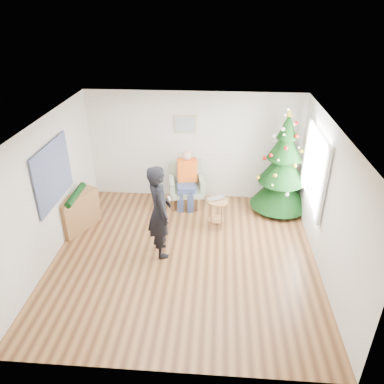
# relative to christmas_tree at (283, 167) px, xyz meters

# --- Properties ---
(floor) EXTENTS (5.00, 5.00, 0.00)m
(floor) POSITION_rel_christmas_tree_xyz_m (-2.02, -1.97, -1.07)
(floor) COLOR brown
(floor) RESTS_ON ground
(ceiling) EXTENTS (5.00, 5.00, 0.00)m
(ceiling) POSITION_rel_christmas_tree_xyz_m (-2.02, -1.97, 1.53)
(ceiling) COLOR white
(ceiling) RESTS_ON wall_back
(wall_back) EXTENTS (5.00, 0.00, 5.00)m
(wall_back) POSITION_rel_christmas_tree_xyz_m (-2.02, 0.53, 0.23)
(wall_back) COLOR silver
(wall_back) RESTS_ON floor
(wall_front) EXTENTS (5.00, 0.00, 5.00)m
(wall_front) POSITION_rel_christmas_tree_xyz_m (-2.02, -4.47, 0.23)
(wall_front) COLOR silver
(wall_front) RESTS_ON floor
(wall_left) EXTENTS (0.00, 5.00, 5.00)m
(wall_left) POSITION_rel_christmas_tree_xyz_m (-4.52, -1.97, 0.23)
(wall_left) COLOR silver
(wall_left) RESTS_ON floor
(wall_right) EXTENTS (0.00, 5.00, 5.00)m
(wall_right) POSITION_rel_christmas_tree_xyz_m (0.48, -1.97, 0.23)
(wall_right) COLOR silver
(wall_right) RESTS_ON floor
(window_panel) EXTENTS (0.04, 1.30, 1.40)m
(window_panel) POSITION_rel_christmas_tree_xyz_m (0.45, -0.97, 0.43)
(window_panel) COLOR white
(window_panel) RESTS_ON wall_right
(curtains) EXTENTS (0.05, 1.75, 1.50)m
(curtains) POSITION_rel_christmas_tree_xyz_m (0.42, -0.97, 0.43)
(curtains) COLOR white
(curtains) RESTS_ON wall_right
(christmas_tree) EXTENTS (1.32, 1.32, 2.39)m
(christmas_tree) POSITION_rel_christmas_tree_xyz_m (0.00, 0.00, 0.00)
(christmas_tree) COLOR #3F2816
(christmas_tree) RESTS_ON floor
(stool) EXTENTS (0.45, 0.45, 0.67)m
(stool) POSITION_rel_christmas_tree_xyz_m (-1.43, -0.89, -0.73)
(stool) COLOR brown
(stool) RESTS_ON floor
(laptop) EXTENTS (0.43, 0.38, 0.03)m
(laptop) POSITION_rel_christmas_tree_xyz_m (-1.43, -0.89, -0.39)
(laptop) COLOR silver
(laptop) RESTS_ON stool
(armchair) EXTENTS (0.90, 0.85, 1.02)m
(armchair) POSITION_rel_christmas_tree_xyz_m (-2.17, 0.10, -0.69)
(armchair) COLOR gray
(armchair) RESTS_ON floor
(seated_person) EXTENTS (0.50, 0.68, 1.34)m
(seated_person) POSITION_rel_christmas_tree_xyz_m (-2.16, 0.04, -0.38)
(seated_person) COLOR navy
(seated_person) RESTS_ON armchair
(standing_man) EXTENTS (0.66, 0.79, 1.84)m
(standing_man) POSITION_rel_christmas_tree_xyz_m (-2.49, -1.86, -0.15)
(standing_man) COLOR black
(standing_man) RESTS_ON floor
(game_controller) EXTENTS (0.08, 0.13, 0.04)m
(game_controller) POSITION_rel_christmas_tree_xyz_m (-2.30, -1.89, 0.16)
(game_controller) COLOR white
(game_controller) RESTS_ON standing_man
(console) EXTENTS (0.68, 1.04, 0.80)m
(console) POSITION_rel_christmas_tree_xyz_m (-4.35, -1.15, -0.67)
(console) COLOR brown
(console) RESTS_ON floor
(garland) EXTENTS (0.14, 0.90, 0.14)m
(garland) POSITION_rel_christmas_tree_xyz_m (-4.35, -1.15, -0.25)
(garland) COLOR black
(garland) RESTS_ON console
(tapestry) EXTENTS (0.03, 1.50, 1.15)m
(tapestry) POSITION_rel_christmas_tree_xyz_m (-4.48, -1.67, 0.48)
(tapestry) COLOR black
(tapestry) RESTS_ON wall_left
(framed_picture) EXTENTS (0.52, 0.05, 0.42)m
(framed_picture) POSITION_rel_christmas_tree_xyz_m (-2.22, 0.49, 0.78)
(framed_picture) COLOR tan
(framed_picture) RESTS_ON wall_back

